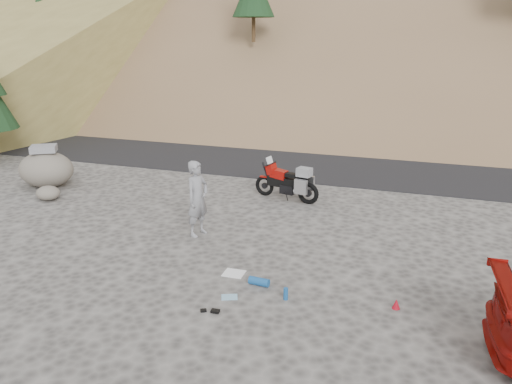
# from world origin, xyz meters

# --- Properties ---
(ground) EXTENTS (140.00, 140.00, 0.00)m
(ground) POSITION_xyz_m (0.00, 0.00, 0.00)
(ground) COLOR #3F3D3A
(ground) RESTS_ON ground
(road) EXTENTS (120.00, 7.00, 0.05)m
(road) POSITION_xyz_m (0.00, 9.00, 0.00)
(road) COLOR black
(road) RESTS_ON ground
(motorcycle) EXTENTS (2.01, 0.84, 1.21)m
(motorcycle) POSITION_xyz_m (0.67, 3.73, 0.52)
(motorcycle) COLOR black
(motorcycle) RESTS_ON ground
(man) EXTENTS (0.58, 0.74, 1.79)m
(man) POSITION_xyz_m (-0.65, 0.53, 0.00)
(man) COLOR gray
(man) RESTS_ON ground
(boulder) EXTENTS (2.09, 1.94, 1.28)m
(boulder) POSITION_xyz_m (-6.77, 2.56, 0.56)
(boulder) COLOR #5E5850
(boulder) RESTS_ON ground
(small_rock) EXTENTS (0.85, 0.81, 0.41)m
(small_rock) POSITION_xyz_m (-5.83, 1.49, 0.20)
(small_rock) COLOR #5E5850
(small_rock) RESTS_ON ground
(gear_white_cloth) EXTENTS (0.42, 0.38, 0.01)m
(gear_white_cloth) POSITION_xyz_m (0.88, -1.10, 0.01)
(gear_white_cloth) COLOR white
(gear_white_cloth) RESTS_ON ground
(gear_blue_mat) EXTENTS (0.40, 0.19, 0.16)m
(gear_blue_mat) POSITION_xyz_m (1.51, -1.39, 0.08)
(gear_blue_mat) COLOR #164B89
(gear_blue_mat) RESTS_ON ground
(gear_bottle) EXTENTS (0.11, 0.11, 0.23)m
(gear_bottle) POSITION_xyz_m (2.13, -1.73, 0.11)
(gear_bottle) COLOR #164B89
(gear_bottle) RESTS_ON ground
(gear_funnel) EXTENTS (0.16, 0.16, 0.18)m
(gear_funnel) POSITION_xyz_m (4.01, -1.41, 0.09)
(gear_funnel) COLOR #AB0B1A
(gear_funnel) RESTS_ON ground
(gear_glove_a) EXTENTS (0.15, 0.11, 0.04)m
(gear_glove_a) POSITION_xyz_m (1.11, -2.54, 0.02)
(gear_glove_a) COLOR black
(gear_glove_a) RESTS_ON ground
(gear_glove_b) EXTENTS (0.13, 0.12, 0.03)m
(gear_glove_b) POSITION_xyz_m (0.91, -2.58, 0.02)
(gear_glove_b) COLOR black
(gear_glove_b) RESTS_ON ground
(gear_blue_cloth) EXTENTS (0.35, 0.31, 0.01)m
(gear_blue_cloth) POSITION_xyz_m (1.15, -1.99, 0.01)
(gear_blue_cloth) COLOR #7EABC3
(gear_blue_cloth) RESTS_ON ground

